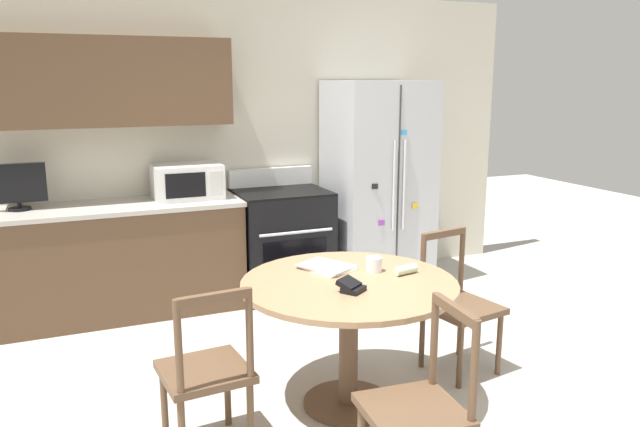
{
  "coord_description": "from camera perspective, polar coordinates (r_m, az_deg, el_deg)",
  "views": [
    {
      "loc": [
        -1.58,
        -2.73,
        1.86
      ],
      "look_at": [
        0.06,
        1.15,
        0.95
      ],
      "focal_mm": 35.0,
      "sensor_mm": 36.0,
      "label": 1
    }
  ],
  "objects": [
    {
      "name": "dining_chair_left",
      "position": [
        3.24,
        -10.34,
        -14.15
      ],
      "size": [
        0.45,
        0.45,
        0.9
      ],
      "rotation": [
        0.0,
        0.0,
        6.36
      ],
      "color": "brown",
      "rests_on": "ground_plane"
    },
    {
      "name": "candle_glass",
      "position": [
        3.68,
        4.95,
        -4.74
      ],
      "size": [
        0.09,
        0.09,
        0.09
      ],
      "color": "silver",
      "rests_on": "dining_table"
    },
    {
      "name": "mail_stack",
      "position": [
        3.72,
        0.58,
        -4.91
      ],
      "size": [
        0.34,
        0.37,
        0.02
      ],
      "color": "white",
      "rests_on": "dining_table"
    },
    {
      "name": "kitchen_counter",
      "position": [
        5.23,
        -18.1,
        -4.07
      ],
      "size": [
        1.99,
        0.64,
        0.9
      ],
      "color": "brown",
      "rests_on": "ground_plane"
    },
    {
      "name": "dining_chair_near",
      "position": [
        2.92,
        9.02,
        -17.26
      ],
      "size": [
        0.45,
        0.45,
        0.9
      ],
      "rotation": [
        0.0,
        0.0,
        1.49
      ],
      "color": "brown",
      "rests_on": "ground_plane"
    },
    {
      "name": "oven_range",
      "position": [
        5.48,
        -3.47,
        -2.56
      ],
      "size": [
        0.78,
        0.68,
        1.08
      ],
      "color": "black",
      "rests_on": "ground_plane"
    },
    {
      "name": "back_wall",
      "position": [
        5.5,
        -9.5,
        7.59
      ],
      "size": [
        5.2,
        0.44,
        2.6
      ],
      "color": "beige",
      "rests_on": "ground_plane"
    },
    {
      "name": "ground_plane",
      "position": [
        3.67,
        6.51,
        -18.4
      ],
      "size": [
        14.0,
        14.0,
        0.0
      ],
      "primitive_type": "plane",
      "color": "#B2ADA3"
    },
    {
      "name": "countertop_tv",
      "position": [
        5.15,
        -25.93,
        2.34
      ],
      "size": [
        0.4,
        0.16,
        0.35
      ],
      "color": "black",
      "rests_on": "kitchen_counter"
    },
    {
      "name": "dining_chair_right",
      "position": [
        4.15,
        12.55,
        -8.23
      ],
      "size": [
        0.48,
        0.48,
        0.9
      ],
      "rotation": [
        0.0,
        0.0,
        3.31
      ],
      "color": "brown",
      "rests_on": "ground_plane"
    },
    {
      "name": "wallet",
      "position": [
        3.34,
        2.87,
        -6.68
      ],
      "size": [
        0.17,
        0.17,
        0.07
      ],
      "color": "black",
      "rests_on": "dining_table"
    },
    {
      "name": "folded_napkin",
      "position": [
        3.65,
        7.82,
        -5.12
      ],
      "size": [
        0.15,
        0.08,
        0.05
      ],
      "color": "beige",
      "rests_on": "dining_table"
    },
    {
      "name": "refrigerator",
      "position": [
        5.69,
        5.29,
        2.68
      ],
      "size": [
        0.85,
        0.77,
        1.85
      ],
      "color": "#B2B5BA",
      "rests_on": "ground_plane"
    },
    {
      "name": "microwave",
      "position": [
        5.24,
        -12.06,
        2.9
      ],
      "size": [
        0.55,
        0.4,
        0.28
      ],
      "color": "white",
      "rests_on": "kitchen_counter"
    },
    {
      "name": "dining_table",
      "position": [
        3.56,
        2.66,
        -8.39
      ],
      "size": [
        1.22,
        1.22,
        0.76
      ],
      "color": "#997551",
      "rests_on": "ground_plane"
    }
  ]
}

